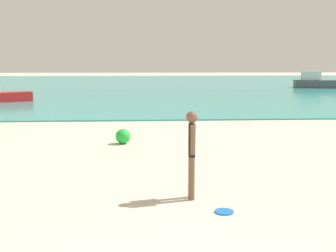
{
  "coord_description": "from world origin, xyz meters",
  "views": [
    {
      "loc": [
        -0.48,
        -3.08,
        2.31
      ],
      "look_at": [
        0.1,
        6.71,
        0.8
      ],
      "focal_mm": 43.71,
      "sensor_mm": 36.0,
      "label": 1
    }
  ],
  "objects_px": {
    "person_standing": "(192,150)",
    "beach_ball": "(123,136)",
    "frisbee": "(224,212)",
    "boat_far": "(318,82)"
  },
  "relations": [
    {
      "from": "beach_ball",
      "to": "boat_far",
      "type": "bearing_deg",
      "value": 56.69
    },
    {
      "from": "boat_far",
      "to": "person_standing",
      "type": "bearing_deg",
      "value": -105.7
    },
    {
      "from": "frisbee",
      "to": "beach_ball",
      "type": "distance_m",
      "value": 5.95
    },
    {
      "from": "person_standing",
      "to": "beach_ball",
      "type": "distance_m",
      "value": 5.2
    },
    {
      "from": "boat_far",
      "to": "frisbee",
      "type": "bearing_deg",
      "value": -104.53
    },
    {
      "from": "person_standing",
      "to": "beach_ball",
      "type": "bearing_deg",
      "value": -162.45
    },
    {
      "from": "frisbee",
      "to": "beach_ball",
      "type": "height_order",
      "value": "beach_ball"
    },
    {
      "from": "frisbee",
      "to": "boat_far",
      "type": "height_order",
      "value": "boat_far"
    },
    {
      "from": "boat_far",
      "to": "beach_ball",
      "type": "height_order",
      "value": "boat_far"
    },
    {
      "from": "frisbee",
      "to": "beach_ball",
      "type": "relative_size",
      "value": 0.68
    }
  ]
}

